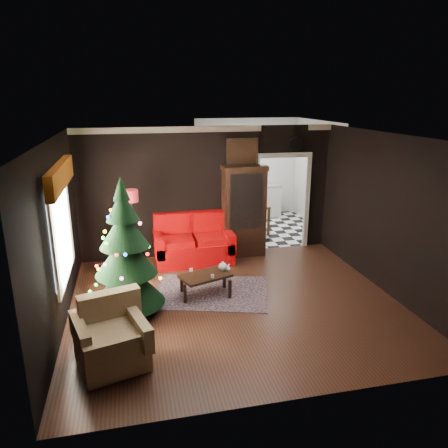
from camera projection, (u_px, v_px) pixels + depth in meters
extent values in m
plane|color=black|center=(236.00, 303.00, 7.31)|extent=(5.50, 5.50, 0.00)
plane|color=white|center=(237.00, 137.00, 6.50)|extent=(5.50, 5.50, 0.00)
plane|color=black|center=(208.00, 192.00, 9.24)|extent=(5.50, 0.00, 5.50)
plane|color=black|center=(294.00, 291.00, 4.57)|extent=(5.50, 0.00, 5.50)
plane|color=black|center=(56.00, 237.00, 6.33)|extent=(0.00, 5.50, 5.50)
plane|color=black|center=(388.00, 215.00, 7.49)|extent=(0.00, 5.50, 5.50)
cube|color=white|center=(61.00, 229.00, 6.51)|extent=(0.05, 1.60, 1.40)
cube|color=#8F440D|center=(60.00, 176.00, 6.29)|extent=(0.12, 2.10, 0.35)
plane|color=white|center=(261.00, 228.00, 11.40)|extent=(3.00, 3.00, 0.00)
cube|color=white|center=(247.00, 157.00, 12.27)|extent=(0.70, 0.06, 0.70)
cube|color=#46383E|center=(211.00, 292.00, 7.71)|extent=(2.33, 1.97, 0.01)
cylinder|color=white|center=(191.00, 270.00, 7.62)|extent=(0.08, 0.08, 0.05)
cylinder|color=white|center=(212.00, 276.00, 7.36)|extent=(0.07, 0.07, 0.05)
imported|color=tan|center=(222.00, 264.00, 7.72)|extent=(0.15, 0.03, 0.20)
cylinder|color=silver|center=(296.00, 144.00, 9.32)|extent=(0.32, 0.32, 0.06)
cube|color=tan|center=(242.00, 152.00, 9.11)|extent=(0.62, 0.05, 0.52)
cube|color=silver|center=(249.00, 202.00, 12.40)|extent=(1.80, 0.60, 0.90)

